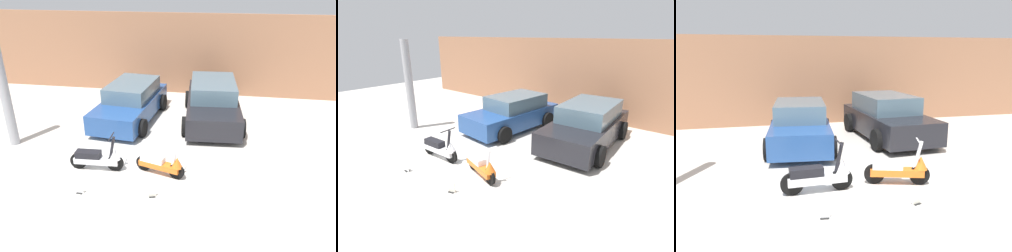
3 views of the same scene
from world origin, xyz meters
The scene contains 9 objects.
ground_plane centered at (0.00, 0.00, 0.00)m, with size 28.00×28.00×0.00m, color silver.
wall_back centered at (0.00, 7.39, 1.72)m, with size 19.60×0.12×3.44m, color #9E6B4C.
scooter_front_left centered at (-0.95, 0.61, 0.37)m, with size 1.48×0.53×1.03m.
scooter_front_right centered at (0.77, 0.63, 0.35)m, with size 1.37×0.66×0.98m.
car_rear_left centered at (-0.99, 4.15, 0.64)m, with size 2.21×4.10×1.34m.
car_rear_center centered at (1.93, 4.53, 0.68)m, with size 2.26×4.33×1.43m.
placard_near_left_scooter centered at (-1.06, -0.49, 0.11)m, with size 0.20×0.14×0.26m.
placard_near_right_scooter centered at (0.71, -0.35, 0.11)m, with size 0.20×0.17×0.26m.
support_column_side centered at (-4.11, 1.63, 1.72)m, with size 0.30×0.30×3.44m, color #99999E.
Camera 2 is at (5.23, -3.68, 3.63)m, focal length 28.00 mm.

